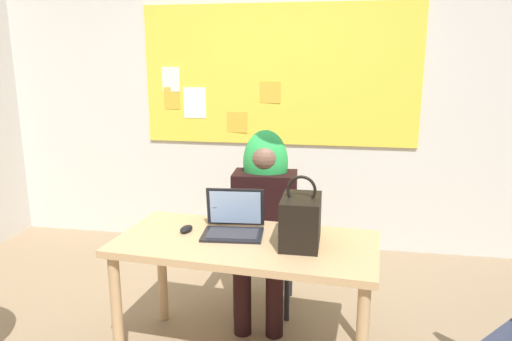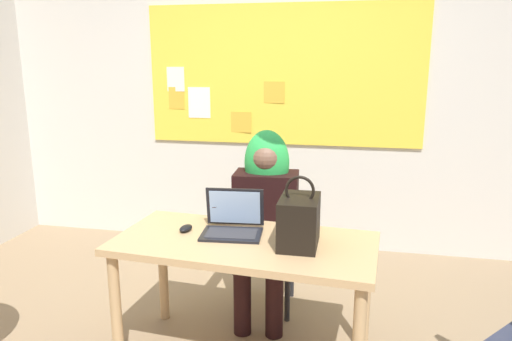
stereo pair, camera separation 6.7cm
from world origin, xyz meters
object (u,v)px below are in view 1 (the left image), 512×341
at_px(chair_at_desk, 266,235).
at_px(person_costumed, 264,209).
at_px(desk_main, 246,256).
at_px(handbag, 301,220).
at_px(computer_mouse, 186,229).
at_px(laptop, 234,224).

distance_m(chair_at_desk, person_costumed, 0.26).
height_order(desk_main, handbag, handbag).
distance_m(desk_main, computer_mouse, 0.38).
relative_size(laptop, handbag, 0.94).
bearing_deg(handbag, person_costumed, 116.62).
relative_size(computer_mouse, handbag, 0.28).
height_order(desk_main, chair_at_desk, chair_at_desk).
bearing_deg(desk_main, laptop, 131.11).
bearing_deg(chair_at_desk, desk_main, -2.50).
bearing_deg(chair_at_desk, computer_mouse, -32.18).
xyz_separation_m(person_costumed, laptop, (-0.10, -0.47, 0.06)).
bearing_deg(desk_main, handbag, -1.48).
height_order(desk_main, person_costumed, person_costumed).
distance_m(person_costumed, computer_mouse, 0.62).
xyz_separation_m(desk_main, laptop, (-0.09, 0.10, 0.15)).
bearing_deg(desk_main, person_costumed, 89.24).
bearing_deg(chair_at_desk, person_costumed, 0.85).
height_order(person_costumed, computer_mouse, person_costumed).
xyz_separation_m(computer_mouse, handbag, (0.66, -0.08, 0.12)).
bearing_deg(person_costumed, chair_at_desk, 179.96).
distance_m(computer_mouse, handbag, 0.67).
xyz_separation_m(desk_main, person_costumed, (0.01, 0.57, 0.09)).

